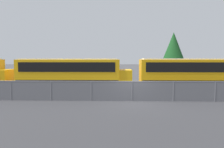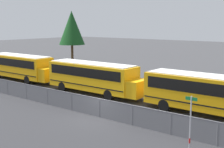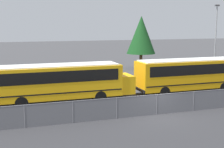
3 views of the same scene
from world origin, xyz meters
name	(u,v)px [view 3 (image 3 of 3)]	position (x,y,z in m)	size (l,w,h in m)	color
ground_plane	(157,115)	(0.00, 0.00, 0.00)	(200.00, 200.00, 0.00)	#38383A
road_strip	(207,145)	(0.00, -6.00, 0.00)	(94.56, 12.00, 0.01)	#2B2B2D
fence	(157,104)	(0.00, 0.00, 0.77)	(60.63, 0.07, 1.50)	#9EA0A5
school_bus_1	(63,80)	(-5.70, 5.74, 1.88)	(11.39, 2.61, 3.16)	#EDA80F
school_bus_2	(191,73)	(6.42, 5.72, 1.88)	(11.39, 2.61, 3.16)	orange
light_pole	(216,37)	(15.54, 14.42, 4.81)	(0.60, 0.24, 8.84)	gray
tree_0	(141,35)	(8.32, 21.60, 4.88)	(4.10, 4.10, 7.56)	#51381E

